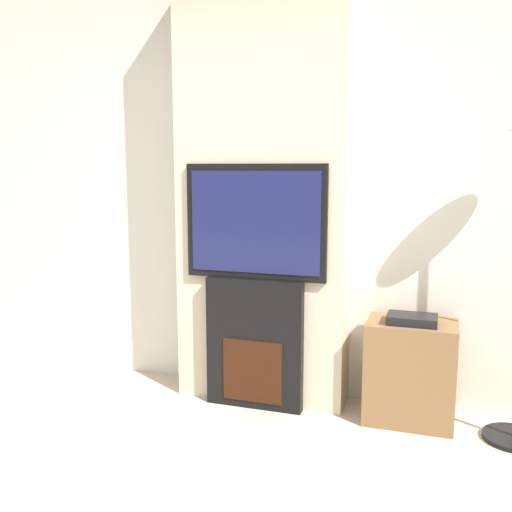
% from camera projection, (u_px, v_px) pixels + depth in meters
% --- Properties ---
extents(wall_back, '(6.00, 0.06, 2.70)m').
position_uv_depth(wall_back, '(272.00, 187.00, 3.69)').
color(wall_back, silver).
rests_on(wall_back, ground_plane).
extents(chimney_breast, '(1.07, 0.29, 2.70)m').
position_uv_depth(chimney_breast, '(263.00, 188.00, 3.52)').
color(chimney_breast, beige).
rests_on(chimney_breast, ground_plane).
extents(fireplace, '(0.61, 0.15, 0.81)m').
position_uv_depth(fireplace, '(256.00, 343.00, 3.53)').
color(fireplace, black).
rests_on(fireplace, ground_plane).
extents(television, '(0.87, 0.07, 0.69)m').
position_uv_depth(television, '(256.00, 222.00, 3.41)').
color(television, black).
rests_on(television, fireplace).
extents(media_stand, '(0.51, 0.35, 0.65)m').
position_uv_depth(media_stand, '(410.00, 370.00, 3.32)').
color(media_stand, brown).
rests_on(media_stand, ground_plane).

